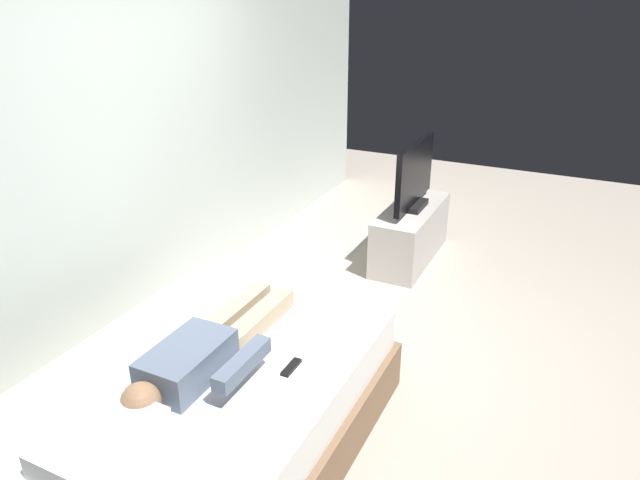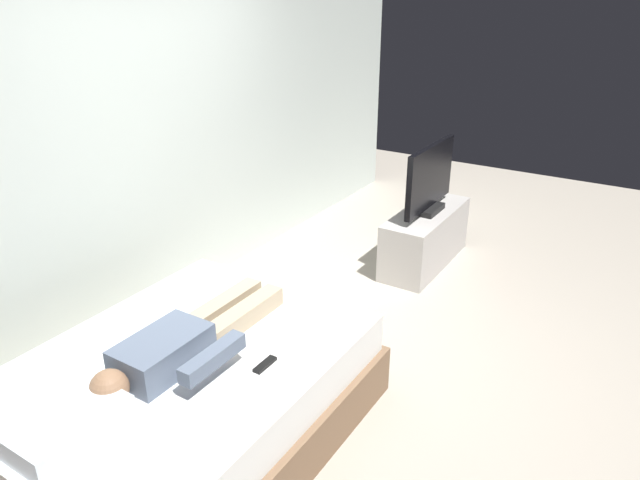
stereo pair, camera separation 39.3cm
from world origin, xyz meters
TOP-DOWN VIEW (x-y plane):
  - ground_plane at (0.00, 0.00)m, footprint 10.00×10.00m
  - back_wall at (0.40, 1.58)m, footprint 6.40×0.10m
  - bed at (-1.05, 0.31)m, footprint 1.97×1.50m
  - pillow at (-1.72, 0.31)m, footprint 0.48×0.34m
  - person at (-1.03, 0.29)m, footprint 1.26×0.46m
  - remote at (-0.87, -0.12)m, footprint 0.15×0.04m
  - tv_stand at (1.70, 0.07)m, footprint 1.10×0.40m
  - tv at (1.70, 0.07)m, footprint 0.88×0.20m

SIDE VIEW (x-z plane):
  - ground_plane at x=0.00m, z-range 0.00..0.00m
  - tv_stand at x=1.70m, z-range 0.00..0.50m
  - bed at x=-1.05m, z-range -0.01..0.53m
  - remote at x=-0.87m, z-range 0.54..0.56m
  - pillow at x=-1.72m, z-range 0.54..0.66m
  - person at x=-1.03m, z-range 0.53..0.71m
  - tv at x=1.70m, z-range 0.49..1.08m
  - back_wall at x=0.40m, z-range 0.00..2.80m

